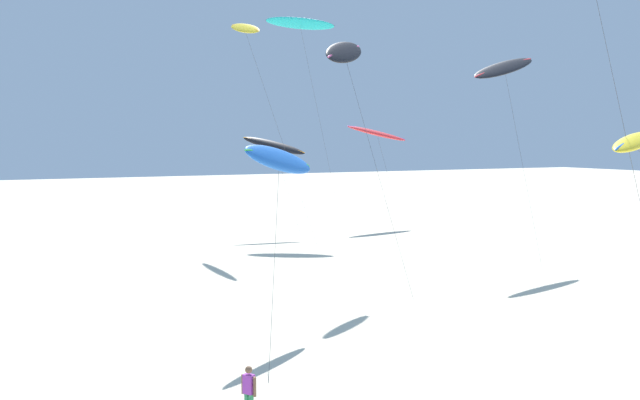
# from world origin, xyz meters

# --- Properties ---
(flying_kite_0) EXTENTS (5.65, 5.11, 18.98)m
(flying_kite_0) POSITION_xyz_m (19.77, 54.69, 18.09)
(flying_kite_0) COLOR #19B2B7
(flying_kite_0) RESTS_ON ground
(flying_kite_2) EXTENTS (6.79, 3.48, 9.56)m
(flying_kite_2) POSITION_xyz_m (27.62, 54.52, 8.55)
(flying_kite_2) COLOR red
(flying_kite_2) RESTS_ON ground
(flying_kite_3) EXTENTS (4.66, 8.22, 14.02)m
(flying_kite_3) POSITION_xyz_m (12.47, 33.13, 12.80)
(flying_kite_3) COLOR black
(flying_kite_3) RESTS_ON ground
(flying_kite_4) EXTENTS (4.52, 9.08, 17.76)m
(flying_kite_4) POSITION_xyz_m (12.95, 50.19, 16.56)
(flying_kite_4) COLOR yellow
(flying_kite_4) RESTS_ON ground
(flying_kite_5) EXTENTS (5.56, 5.62, 8.53)m
(flying_kite_5) POSITION_xyz_m (17.29, 17.78, 7.86)
(flying_kite_5) COLOR yellow
(flying_kite_5) RESTS_ON ground
(flying_kite_6) EXTENTS (5.28, 5.49, 8.59)m
(flying_kite_6) POSITION_xyz_m (16.54, 52.89, 7.45)
(flying_kite_6) COLOR black
(flying_kite_6) RESTS_ON ground
(flying_kite_7) EXTENTS (7.96, 5.55, 14.10)m
(flying_kite_7) POSITION_xyz_m (25.66, 35.03, 12.73)
(flying_kite_7) COLOR black
(flying_kite_7) RESTS_ON ground
(flying_kite_8) EXTENTS (5.44, 8.25, 8.10)m
(flying_kite_8) POSITION_xyz_m (5.28, 25.65, 7.09)
(flying_kite_8) COLOR blue
(flying_kite_8) RESTS_ON ground
(person_near_left) EXTENTS (0.33, 0.45, 1.60)m
(person_near_left) POSITION_xyz_m (0.35, 16.42, 0.88)
(person_near_left) COLOR #338E56
(person_near_left) RESTS_ON ground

